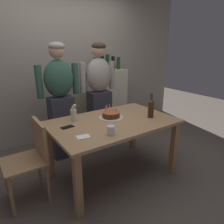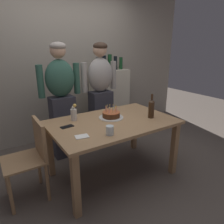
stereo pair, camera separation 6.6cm
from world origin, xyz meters
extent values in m
plane|color=#564C44|center=(0.00, 0.00, 0.00)|extent=(10.00, 10.00, 0.00)
cube|color=#9E9384|center=(0.00, 1.55, 1.30)|extent=(5.20, 0.10, 2.60)
cube|color=#A37A51|center=(0.00, 0.00, 0.72)|extent=(1.50, 0.96, 0.03)
cube|color=#A37A51|center=(-0.68, -0.41, 0.35)|extent=(0.07, 0.07, 0.70)
cube|color=#A37A51|center=(0.68, -0.41, 0.35)|extent=(0.07, 0.07, 0.70)
cube|color=#A37A51|center=(-0.68, 0.41, 0.35)|extent=(0.07, 0.07, 0.70)
cube|color=#A37A51|center=(0.68, 0.41, 0.35)|extent=(0.07, 0.07, 0.70)
cylinder|color=white|center=(0.04, 0.10, 0.75)|extent=(0.31, 0.31, 0.01)
cylinder|color=#512D19|center=(0.04, 0.10, 0.78)|extent=(0.22, 0.22, 0.06)
cylinder|color=#B75B33|center=(0.04, 0.10, 0.82)|extent=(0.22, 0.22, 0.01)
cylinder|color=#EAB266|center=(0.11, 0.10, 0.85)|extent=(0.01, 0.01, 0.07)
sphere|color=#F9C64C|center=(0.11, 0.10, 0.89)|extent=(0.01, 0.01, 0.01)
cylinder|color=#93B7DB|center=(0.10, 0.14, 0.85)|extent=(0.01, 0.01, 0.07)
sphere|color=#F9C64C|center=(0.10, 0.14, 0.89)|extent=(0.01, 0.01, 0.01)
cylinder|color=beige|center=(0.06, 0.16, 0.85)|extent=(0.01, 0.01, 0.07)
sphere|color=#F9C64C|center=(0.06, 0.16, 0.89)|extent=(0.01, 0.01, 0.01)
cylinder|color=pink|center=(0.02, 0.16, 0.85)|extent=(0.01, 0.01, 0.07)
sphere|color=#F9C64C|center=(0.02, 0.16, 0.89)|extent=(0.01, 0.01, 0.01)
cylinder|color=pink|center=(-0.01, 0.14, 0.85)|extent=(0.01, 0.01, 0.07)
sphere|color=#F9C64C|center=(-0.01, 0.14, 0.89)|extent=(0.01, 0.01, 0.01)
cylinder|color=#EAB266|center=(-0.02, 0.10, 0.85)|extent=(0.01, 0.01, 0.07)
sphere|color=#F9C64C|center=(-0.02, 0.10, 0.89)|extent=(0.01, 0.01, 0.01)
cylinder|color=pink|center=(-0.01, 0.06, 0.85)|extent=(0.01, 0.01, 0.07)
sphere|color=#F9C64C|center=(-0.01, 0.06, 0.89)|extent=(0.01, 0.01, 0.01)
cylinder|color=#EAB266|center=(0.02, 0.04, 0.85)|extent=(0.01, 0.01, 0.07)
sphere|color=#F9C64C|center=(0.02, 0.04, 0.89)|extent=(0.01, 0.01, 0.01)
cylinder|color=#EAB266|center=(0.06, 0.04, 0.85)|extent=(0.01, 0.01, 0.07)
sphere|color=#F9C64C|center=(0.06, 0.04, 0.89)|extent=(0.01, 0.01, 0.01)
cylinder|color=pink|center=(0.10, 0.06, 0.85)|extent=(0.01, 0.01, 0.07)
sphere|color=#F9C64C|center=(0.10, 0.06, 0.89)|extent=(0.01, 0.01, 0.01)
cylinder|color=silver|center=(-0.24, -0.32, 0.79)|extent=(0.08, 0.08, 0.10)
cylinder|color=#382314|center=(0.48, -0.16, 0.84)|extent=(0.08, 0.08, 0.21)
cone|color=#382314|center=(0.48, -0.16, 0.96)|extent=(0.08, 0.08, 0.03)
cylinder|color=#382314|center=(0.48, -0.16, 1.01)|extent=(0.03, 0.03, 0.07)
cube|color=black|center=(-0.54, 0.12, 0.74)|extent=(0.15, 0.09, 0.01)
cube|color=white|center=(-0.51, -0.22, 0.74)|extent=(0.15, 0.12, 0.01)
cylinder|color=silver|center=(-0.39, 0.27, 0.81)|extent=(0.07, 0.07, 0.14)
sphere|color=silver|center=(-0.38, 0.28, 0.91)|extent=(0.04, 0.04, 0.04)
sphere|color=gold|center=(-0.37, 0.26, 0.93)|extent=(0.04, 0.04, 0.04)
cube|color=#33333D|center=(-0.34, 0.81, 0.46)|extent=(0.34, 0.23, 0.92)
ellipsoid|color=#2D5647|center=(-0.34, 0.81, 1.18)|extent=(0.41, 0.27, 0.52)
sphere|color=tan|center=(-0.34, 0.81, 1.55)|extent=(0.21, 0.21, 0.21)
ellipsoid|color=gray|center=(-0.34, 0.79, 1.60)|extent=(0.21, 0.21, 0.12)
cylinder|color=#2D5647|center=(-0.08, 0.84, 1.15)|extent=(0.09, 0.09, 0.44)
cylinder|color=#2D5647|center=(-0.60, 0.84, 1.15)|extent=(0.09, 0.09, 0.44)
cube|color=#33333D|center=(0.30, 0.81, 0.46)|extent=(0.34, 0.23, 0.92)
ellipsoid|color=#9E9993|center=(0.30, 0.81, 1.18)|extent=(0.41, 0.27, 0.52)
sphere|color=tan|center=(0.30, 0.81, 1.55)|extent=(0.21, 0.21, 0.21)
ellipsoid|color=#38281E|center=(0.30, 0.79, 1.60)|extent=(0.21, 0.21, 0.12)
cylinder|color=#9E9993|center=(0.56, 0.84, 1.15)|extent=(0.09, 0.09, 0.44)
cylinder|color=#9E9993|center=(0.04, 0.84, 1.15)|extent=(0.09, 0.09, 0.44)
cube|color=#A37A51|center=(-1.03, 0.14, 0.46)|extent=(0.42, 0.42, 0.02)
cube|color=#A37A51|center=(-0.84, 0.14, 0.67)|extent=(0.04, 0.40, 0.40)
cylinder|color=#A37A51|center=(-1.21, 0.32, 0.23)|extent=(0.04, 0.04, 0.45)
cylinder|color=#A37A51|center=(-1.21, -0.04, 0.23)|extent=(0.04, 0.04, 0.45)
cylinder|color=#A37A51|center=(-0.85, 0.32, 0.23)|extent=(0.04, 0.04, 0.45)
cylinder|color=#A37A51|center=(-0.85, -0.04, 0.23)|extent=(0.04, 0.04, 0.45)
cube|color=beige|center=(0.80, 1.33, 0.59)|extent=(0.74, 0.30, 1.17)
cylinder|color=black|center=(0.55, 1.33, 1.29)|extent=(0.07, 0.07, 0.23)
cylinder|color=black|center=(0.67, 1.33, 1.31)|extent=(0.08, 0.08, 0.27)
cylinder|color=#194723|center=(0.80, 1.33, 1.31)|extent=(0.07, 0.07, 0.28)
cylinder|color=black|center=(0.93, 1.33, 1.30)|extent=(0.07, 0.07, 0.25)
cylinder|color=#194723|center=(1.05, 1.33, 1.29)|extent=(0.07, 0.07, 0.23)
camera|label=1|loc=(-1.32, -1.92, 1.62)|focal=32.86mm
camera|label=2|loc=(-1.27, -1.96, 1.62)|focal=32.86mm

